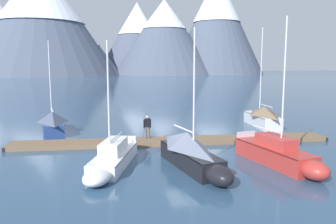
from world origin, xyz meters
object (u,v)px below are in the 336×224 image
(sailboat_mid_dock_port, at_px, (192,152))
(sailboat_second_berth, at_px, (112,158))
(sailboat_far_berth, at_px, (261,116))
(sailboat_mid_dock_starboard, at_px, (279,154))
(person_on_dock, at_px, (147,125))
(sailboat_nearest_berth, at_px, (52,122))

(sailboat_mid_dock_port, bearing_deg, sailboat_second_berth, 167.31)
(sailboat_second_berth, relative_size, sailboat_far_berth, 0.78)
(sailboat_second_berth, relative_size, sailboat_mid_dock_port, 0.94)
(sailboat_mid_dock_port, relative_size, sailboat_far_berth, 0.83)
(sailboat_second_berth, distance_m, sailboat_mid_dock_starboard, 9.27)
(person_on_dock, bearing_deg, sailboat_mid_dock_starboard, -48.38)
(sailboat_second_berth, bearing_deg, sailboat_far_berth, 35.86)
(sailboat_nearest_berth, bearing_deg, person_on_dock, -36.06)
(sailboat_nearest_berth, xyz_separation_m, sailboat_mid_dock_starboard, (13.59, -12.42, -0.22))
(sailboat_mid_dock_port, height_order, sailboat_mid_dock_starboard, sailboat_mid_dock_starboard)
(sailboat_nearest_berth, height_order, person_on_dock, sailboat_nearest_berth)
(person_on_dock, bearing_deg, sailboat_second_berth, -116.22)
(sailboat_nearest_berth, relative_size, sailboat_second_berth, 1.09)
(sailboat_second_berth, relative_size, person_on_dock, 4.14)
(sailboat_mid_dock_port, bearing_deg, person_on_dock, 102.53)
(sailboat_mid_dock_port, xyz_separation_m, sailboat_mid_dock_starboard, (4.89, -0.54, -0.23))
(sailboat_mid_dock_starboard, distance_m, sailboat_far_berth, 12.79)
(sailboat_mid_dock_port, distance_m, sailboat_mid_dock_starboard, 4.92)
(sailboat_nearest_berth, bearing_deg, sailboat_mid_dock_port, -53.79)
(sailboat_mid_dock_starboard, height_order, person_on_dock, sailboat_mid_dock_starboard)
(sailboat_nearest_berth, distance_m, sailboat_far_berth, 18.64)
(sailboat_nearest_berth, height_order, sailboat_mid_dock_starboard, sailboat_mid_dock_starboard)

